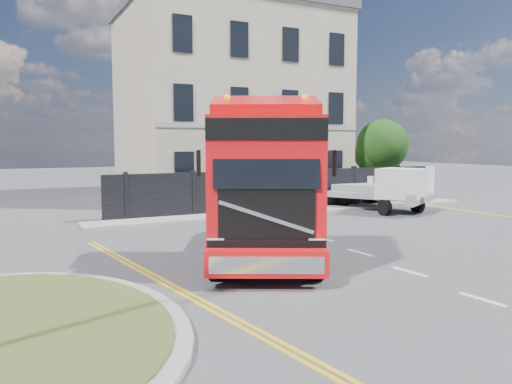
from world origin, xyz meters
TOP-DOWN VIEW (x-y plane):
  - ground at (0.00, 0.00)m, footprint 120.00×120.00m
  - hoarding_fence at (6.55, 9.00)m, footprint 18.80×0.25m
  - georgian_building at (6.00, 16.50)m, footprint 12.30×10.30m
  - tree at (14.38, 12.10)m, footprint 3.20×3.20m
  - pavement_far at (6.00, 8.10)m, footprint 20.00×1.60m
  - truck at (-0.23, -0.30)m, footprint 5.86×7.87m
  - flatbed_pickup at (9.97, 5.99)m, footprint 4.28×5.66m

SIDE VIEW (x-z plane):
  - ground at x=0.00m, z-range 0.00..0.00m
  - pavement_far at x=6.00m, z-range 0.00..0.12m
  - hoarding_fence at x=6.55m, z-range 0.00..2.00m
  - flatbed_pickup at x=9.97m, z-range 0.08..2.21m
  - truck at x=-0.23m, z-range -0.23..4.22m
  - tree at x=14.38m, z-range 0.65..5.45m
  - georgian_building at x=6.00m, z-range -0.63..12.17m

